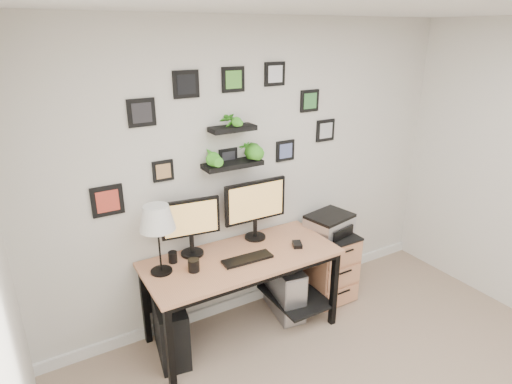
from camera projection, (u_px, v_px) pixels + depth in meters
room at (259, 294)px, 4.20m from camera, size 4.00×4.00×4.00m
desk at (244, 266)px, 3.58m from camera, size 1.60×0.70×0.75m
monitor_left at (191, 223)px, 3.42m from camera, size 0.48×0.21×0.49m
monitor_right at (255, 205)px, 3.68m from camera, size 0.58×0.19×0.54m
keyboard at (247, 259)px, 3.43m from camera, size 0.42×0.15×0.02m
mouse at (297, 244)px, 3.65m from camera, size 0.11×0.13×0.03m
table_lamp at (157, 219)px, 3.11m from camera, size 0.27×0.27×0.55m
mug at (194, 265)px, 3.26m from camera, size 0.09×0.09×0.10m
pen_cup at (173, 257)px, 3.39m from camera, size 0.07×0.07×0.09m
pc_tower_black at (171, 329)px, 3.41m from camera, size 0.29×0.52×0.49m
pc_tower_grey at (285, 289)px, 3.94m from camera, size 0.29×0.52×0.49m
file_cabinet at (327, 264)px, 4.18m from camera, size 0.43×0.53×0.67m
printer at (330, 224)px, 4.04m from camera, size 0.46×0.40×0.19m
wall_decor at (232, 137)px, 3.45m from camera, size 2.24×0.18×1.05m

